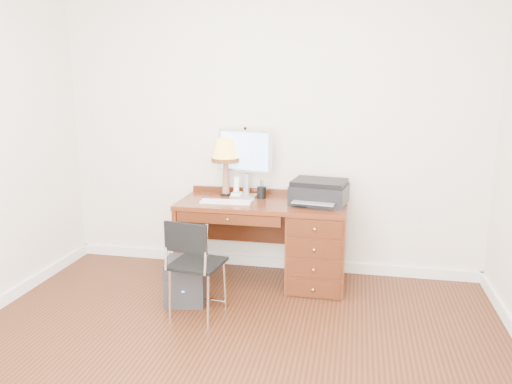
% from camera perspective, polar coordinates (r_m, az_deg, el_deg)
% --- Properties ---
extents(ground, '(4.00, 4.00, 0.00)m').
position_cam_1_polar(ground, '(3.50, -3.81, -18.71)').
color(ground, '#36190C').
rests_on(ground, ground).
extents(room_shell, '(4.00, 4.00, 4.00)m').
position_cam_1_polar(room_shell, '(4.01, -1.39, -13.49)').
color(room_shell, silver).
rests_on(room_shell, ground).
extents(desk, '(1.50, 0.67, 0.75)m').
position_cam_1_polar(desk, '(4.53, 4.77, -5.42)').
color(desk, '#5E2713').
rests_on(desk, ground).
extents(monitor, '(0.53, 0.25, 0.62)m').
position_cam_1_polar(monitor, '(4.63, -1.35, 4.29)').
color(monitor, silver).
rests_on(monitor, desk).
extents(keyboard, '(0.46, 0.15, 0.02)m').
position_cam_1_polar(keyboard, '(4.45, -3.45, -1.12)').
color(keyboard, white).
rests_on(keyboard, desk).
extents(mouse_pad, '(0.24, 0.24, 0.05)m').
position_cam_1_polar(mouse_pad, '(4.39, 5.18, -1.26)').
color(mouse_pad, black).
rests_on(mouse_pad, desk).
extents(printer, '(0.52, 0.43, 0.21)m').
position_cam_1_polar(printer, '(4.43, 7.24, 0.01)').
color(printer, black).
rests_on(printer, desk).
extents(leg_lamp, '(0.26, 0.26, 0.54)m').
position_cam_1_polar(leg_lamp, '(4.66, -3.51, 4.39)').
color(leg_lamp, black).
rests_on(leg_lamp, desk).
extents(phone, '(0.09, 0.09, 0.18)m').
position_cam_1_polar(phone, '(4.67, -2.22, 0.15)').
color(phone, white).
rests_on(phone, desk).
extents(pen_cup, '(0.08, 0.08, 0.11)m').
position_cam_1_polar(pen_cup, '(4.59, 0.64, -0.06)').
color(pen_cup, black).
rests_on(pen_cup, desk).
extents(chair, '(0.42, 0.43, 0.80)m').
position_cam_1_polar(chair, '(3.87, -7.05, -7.57)').
color(chair, black).
rests_on(chair, ground).
extents(equipment_box, '(0.37, 0.37, 0.37)m').
position_cam_1_polar(equipment_box, '(4.26, -8.03, -10.00)').
color(equipment_box, black).
rests_on(equipment_box, ground).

